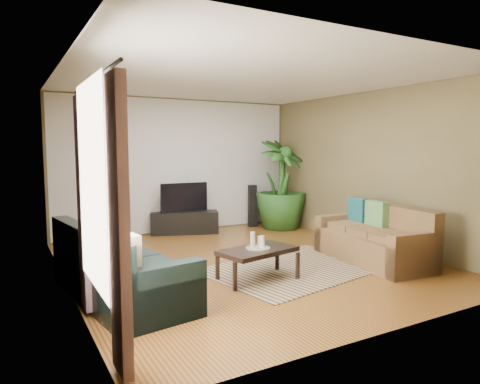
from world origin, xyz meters
TOP-DOWN VIEW (x-y plane):
  - floor at (0.00, 0.00)m, footprint 5.50×5.50m
  - ceiling at (0.00, 0.00)m, footprint 5.50×5.50m
  - wall_back at (0.00, 2.75)m, footprint 5.00×0.00m
  - wall_front at (0.00, -2.75)m, footprint 5.00×0.00m
  - wall_left at (-2.50, 0.00)m, footprint 0.00×5.50m
  - wall_right at (2.50, 0.00)m, footprint 0.00×5.50m
  - backwall_panel at (0.00, 2.74)m, footprint 4.90×0.00m
  - window_pane at (-2.48, -1.60)m, footprint 0.00×1.80m
  - curtain_near at (-2.43, -2.35)m, footprint 0.08×0.35m
  - curtain_far at (-2.43, -0.85)m, footprint 0.08×0.35m
  - curtain_rod at (-2.43, -1.60)m, footprint 0.03×1.90m
  - sofa_left at (-2.01, -0.59)m, footprint 1.24×2.28m
  - sofa_right at (1.68, -0.88)m, footprint 1.02×1.93m
  - area_rug at (0.42, -0.62)m, footprint 2.71×2.14m
  - coffee_table at (-0.29, -0.79)m, footprint 1.11×0.75m
  - candle_tray at (-0.29, -0.79)m, footprint 0.31×0.31m
  - candle_tall at (-0.35, -0.76)m, footprint 0.06×0.06m
  - candle_mid at (-0.25, -0.83)m, footprint 0.06×0.06m
  - candle_short at (-0.22, -0.73)m, footprint 0.06×0.06m
  - tv_stand at (0.01, 2.50)m, footprint 1.39×0.83m
  - television at (0.01, 2.50)m, footprint 0.98×0.05m
  - speaker_left at (-1.30, 2.50)m, footprint 0.21×0.23m
  - speaker_right at (1.60, 2.50)m, footprint 0.21×0.22m
  - potted_plant at (2.01, 2.02)m, footprint 1.31×1.31m
  - plant_pot at (2.01, 2.02)m, footprint 0.35×0.35m
  - pedestal at (-1.62, 2.50)m, footprint 0.34×0.34m
  - vase at (-1.62, 2.50)m, footprint 0.28×0.28m
  - side_table at (-1.98, 0.24)m, footprint 0.49×0.49m

SIDE VIEW (x-z plane):
  - floor at x=0.00m, z-range 0.00..0.00m
  - area_rug at x=0.42m, z-range 0.00..0.01m
  - plant_pot at x=2.01m, z-range 0.00..0.27m
  - pedestal at x=-1.62m, z-range 0.00..0.31m
  - coffee_table at x=-0.29m, z-range 0.00..0.42m
  - tv_stand at x=0.01m, z-range 0.00..0.44m
  - side_table at x=-1.98m, z-range 0.00..0.52m
  - candle_tray at x=-0.29m, z-range 0.42..0.43m
  - sofa_left at x=-2.01m, z-range 0.00..0.85m
  - sofa_right at x=1.68m, z-range 0.00..0.85m
  - vase at x=-1.62m, z-range 0.25..0.65m
  - speaker_right at x=1.60m, z-range 0.00..0.91m
  - speaker_left at x=-1.30m, z-range 0.00..0.92m
  - candle_short at x=-0.22m, z-range 0.43..0.56m
  - candle_mid at x=-0.25m, z-range 0.43..0.59m
  - candle_tall at x=-0.35m, z-range 0.43..0.63m
  - television at x=0.01m, z-range 0.44..1.02m
  - potted_plant at x=2.01m, z-range 0.00..1.89m
  - curtain_near at x=-2.43m, z-range 0.05..2.25m
  - curtain_far at x=-2.43m, z-range 0.05..2.25m
  - wall_left at x=-2.50m, z-range -1.40..4.10m
  - wall_right at x=2.50m, z-range -1.40..4.10m
  - wall_back at x=0.00m, z-range -1.15..3.85m
  - wall_front at x=0.00m, z-range -1.15..3.85m
  - backwall_panel at x=0.00m, z-range -1.10..3.80m
  - window_pane at x=-2.48m, z-range 0.50..2.30m
  - curtain_rod at x=-2.43m, z-range 2.28..2.31m
  - ceiling at x=0.00m, z-range 2.70..2.70m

